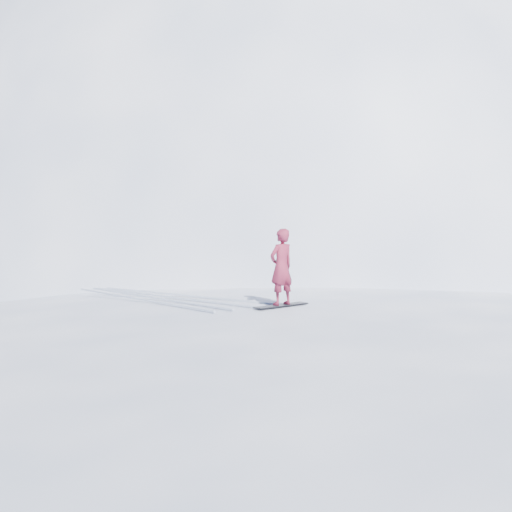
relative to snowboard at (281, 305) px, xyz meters
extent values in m
plane|color=white|center=(0.10, -1.83, -2.41)|extent=(400.00, 400.00, 0.00)
ellipsoid|color=white|center=(1.10, 1.17, -2.41)|extent=(36.00, 28.00, 4.80)
ellipsoid|color=white|center=(22.10, 24.17, -2.41)|extent=(60.00, 56.00, 56.00)
ellipsoid|color=white|center=(10.10, 18.17, -2.41)|extent=(28.00, 24.00, 18.00)
ellipsoid|color=white|center=(-1.90, 4.17, -2.41)|extent=(7.00, 6.30, 1.00)
ellipsoid|color=white|center=(7.10, 2.17, -2.41)|extent=(4.00, 3.60, 0.60)
cube|color=black|center=(0.00, 0.00, 0.00)|extent=(1.49, 0.38, 0.02)
imported|color=maroon|center=(0.00, 0.00, 0.88)|extent=(0.66, 0.46, 1.74)
cube|color=silver|center=(-2.16, 3.06, 0.01)|extent=(0.94, 5.94, 0.04)
cube|color=silver|center=(-1.75, 3.06, 0.01)|extent=(1.05, 5.93, 0.04)
cube|color=silver|center=(-1.37, 3.06, 0.01)|extent=(1.57, 5.82, 0.04)
cube|color=silver|center=(-0.89, 3.06, 0.01)|extent=(2.05, 5.68, 0.04)
camera|label=1|loc=(-7.97, -10.21, 1.81)|focal=40.00mm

